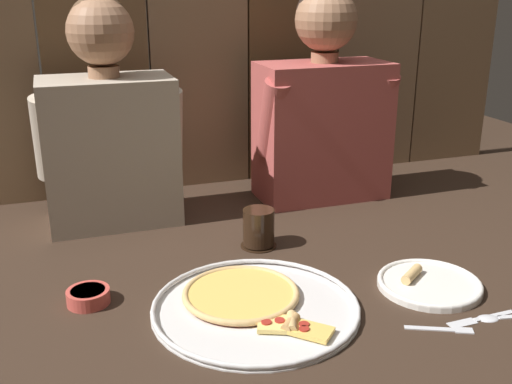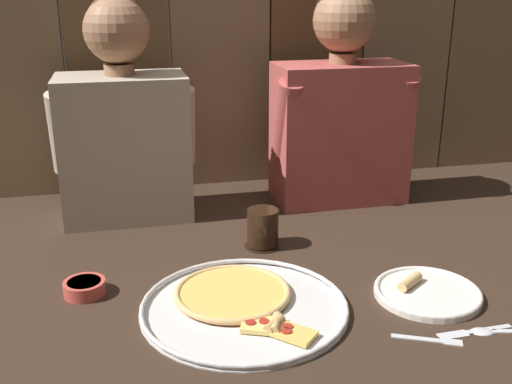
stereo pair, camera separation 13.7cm
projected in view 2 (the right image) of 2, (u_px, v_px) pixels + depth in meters
ground_plane at (279, 281)px, 1.35m from camera, size 3.20×3.20×0.00m
pizza_tray at (241, 302)px, 1.24m from camera, size 0.43×0.43×0.03m
dinner_plate at (427, 292)px, 1.28m from camera, size 0.23×0.23×0.03m
drinking_glass at (263, 229)px, 1.51m from camera, size 0.09×0.09×0.10m
dipping_bowl at (85, 287)px, 1.29m from camera, size 0.09×0.09×0.03m
table_fork at (431, 339)px, 1.12m from camera, size 0.12×0.07×0.01m
table_knife at (474, 331)px, 1.15m from camera, size 0.16×0.02×0.01m
table_spoon at (494, 330)px, 1.15m from camera, size 0.14×0.05×0.01m
diner_left at (123, 122)px, 1.64m from camera, size 0.38×0.22×0.61m
diner_right at (341, 107)px, 1.77m from camera, size 0.42×0.21×0.63m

